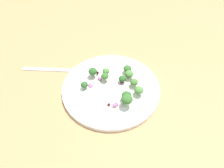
% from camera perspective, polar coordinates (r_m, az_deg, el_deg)
% --- Properties ---
extents(ground_plane, '(1.80, 1.80, 0.02)m').
position_cam_1_polar(ground_plane, '(0.65, -0.84, -3.81)').
color(ground_plane, tan).
extents(plate, '(0.27, 0.27, 0.02)m').
position_cam_1_polar(plate, '(0.65, 0.00, -1.09)').
color(plate, white).
rests_on(plate, ground_plane).
extents(dressing_pool, '(0.16, 0.16, 0.00)m').
position_cam_1_polar(dressing_pool, '(0.64, 0.00, -0.83)').
color(dressing_pool, white).
rests_on(dressing_pool, plate).
extents(broccoli_floret_0, '(0.02, 0.02, 0.02)m').
position_cam_1_polar(broccoli_floret_0, '(0.66, -1.47, 3.11)').
color(broccoli_floret_0, '#ADD18E').
rests_on(broccoli_floret_0, plate).
extents(broccoli_floret_1, '(0.02, 0.02, 0.02)m').
position_cam_1_polar(broccoli_floret_1, '(0.62, 6.52, -1.55)').
color(broccoli_floret_1, '#9EC684').
rests_on(broccoli_floret_1, plate).
extents(broccoli_floret_2, '(0.02, 0.02, 0.02)m').
position_cam_1_polar(broccoli_floret_2, '(0.65, 2.51, 1.28)').
color(broccoli_floret_2, '#8EB77A').
rests_on(broccoli_floret_2, plate).
extents(broccoli_floret_3, '(0.02, 0.02, 0.02)m').
position_cam_1_polar(broccoli_floret_3, '(0.67, 3.76, 3.71)').
color(broccoli_floret_3, '#ADD18E').
rests_on(broccoli_floret_3, plate).
extents(broccoli_floret_4, '(0.02, 0.02, 0.02)m').
position_cam_1_polar(broccoli_floret_4, '(0.65, -1.73, 1.90)').
color(broccoli_floret_4, '#ADD18E').
rests_on(broccoli_floret_4, plate).
extents(broccoli_floret_5, '(0.02, 0.02, 0.02)m').
position_cam_1_polar(broccoli_floret_5, '(0.64, 5.39, 0.44)').
color(broccoli_floret_5, '#9EC684').
rests_on(broccoli_floret_5, plate).
extents(broccoli_floret_6, '(0.03, 0.03, 0.03)m').
position_cam_1_polar(broccoli_floret_6, '(0.59, 3.64, -3.77)').
color(broccoli_floret_6, '#8EB77A').
rests_on(broccoli_floret_6, plate).
extents(broccoli_floret_7, '(0.03, 0.03, 0.03)m').
position_cam_1_polar(broccoli_floret_7, '(0.60, 3.56, -2.87)').
color(broccoli_floret_7, '#9EC684').
rests_on(broccoli_floret_7, plate).
extents(broccoli_floret_8, '(0.02, 0.02, 0.02)m').
position_cam_1_polar(broccoli_floret_8, '(0.66, -4.70, 3.04)').
color(broccoli_floret_8, '#8EB77A').
rests_on(broccoli_floret_8, plate).
extents(broccoli_floret_9, '(0.02, 0.02, 0.02)m').
position_cam_1_polar(broccoli_floret_9, '(0.66, 4.18, 2.43)').
color(broccoli_floret_9, '#ADD18E').
rests_on(broccoli_floret_9, plate).
extents(broccoli_floret_10, '(0.02, 0.02, 0.02)m').
position_cam_1_polar(broccoli_floret_10, '(0.64, -6.76, -0.18)').
color(broccoli_floret_10, '#8EB77A').
rests_on(broccoli_floret_10, plate).
extents(cranberry_0, '(0.01, 0.01, 0.01)m').
position_cam_1_polar(cranberry_0, '(0.60, -0.77, -5.00)').
color(cranberry_0, maroon).
rests_on(cranberry_0, plate).
extents(cranberry_1, '(0.01, 0.01, 0.01)m').
position_cam_1_polar(cranberry_1, '(0.66, 4.86, 0.96)').
color(cranberry_1, maroon).
rests_on(cranberry_1, plate).
extents(cranberry_2, '(0.01, 0.01, 0.01)m').
position_cam_1_polar(cranberry_2, '(0.67, -3.52, 2.77)').
color(cranberry_2, '#4C0A14').
rests_on(cranberry_2, plate).
extents(onion_bit_0, '(0.02, 0.01, 0.01)m').
position_cam_1_polar(onion_bit_0, '(0.60, 0.85, -5.09)').
color(onion_bit_0, '#A35B93').
rests_on(onion_bit_0, plate).
extents(onion_bit_1, '(0.01, 0.01, 0.00)m').
position_cam_1_polar(onion_bit_1, '(0.66, -2.98, 1.31)').
color(onion_bit_1, '#A35B93').
rests_on(onion_bit_1, plate).
extents(onion_bit_2, '(0.02, 0.02, 0.00)m').
position_cam_1_polar(onion_bit_2, '(0.65, -5.31, -0.40)').
color(onion_bit_2, '#A35B93').
rests_on(onion_bit_2, plate).
extents(onion_bit_3, '(0.01, 0.01, 0.00)m').
position_cam_1_polar(onion_bit_3, '(0.65, 2.42, 0.29)').
color(onion_bit_3, '#934C84').
rests_on(onion_bit_3, plate).
extents(fork, '(0.06, 0.19, 0.01)m').
position_cam_1_polar(fork, '(0.72, -13.20, 3.42)').
color(fork, silver).
rests_on(fork, ground_plane).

